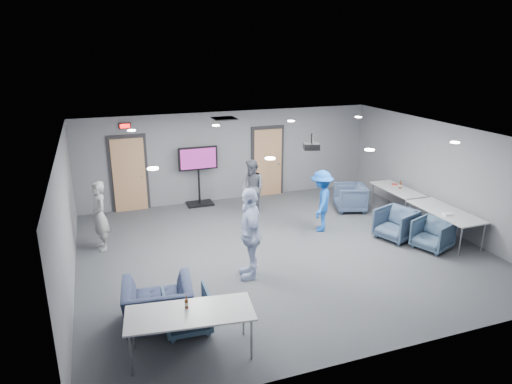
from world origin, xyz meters
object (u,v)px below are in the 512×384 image
object	(u,v)px
person_d	(321,201)
chair_front_a	(187,311)
person_b	(252,188)
table_front_left	(190,315)
person_a	(99,216)
tv_stand	(199,172)
chair_right_b	(396,224)
bottle_right	(400,185)
projector	(312,146)
person_c	(250,233)
chair_front_b	(158,304)
table_right_b	(445,212)
chair_right_a	(350,198)
bottle_front	(186,303)
table_right_a	(397,190)
chair_right_c	(432,234)

from	to	relation	value
person_d	chair_front_a	xyz separation A→B (m)	(-4.10, -3.10, -0.44)
person_b	table_front_left	bearing A→B (deg)	-48.12
person_a	tv_stand	size ratio (longest dim) A/B	0.93
chair_right_b	bottle_right	world-z (taller)	bottle_right
person_d	projector	distance (m)	1.91
person_c	bottle_right	bearing A→B (deg)	123.52
person_c	person_d	bearing A→B (deg)	136.01
chair_front_b	table_front_left	distance (m)	1.11
table_right_b	chair_right_b	bearing A→B (deg)	69.80
chair_right_a	bottle_front	bearing A→B (deg)	-33.24
chair_front_a	chair_front_b	bearing A→B (deg)	-36.92
tv_stand	person_b	bearing A→B (deg)	-46.37
table_front_left	bottle_front	size ratio (longest dim) A/B	8.95
person_c	table_front_left	distance (m)	2.66
chair_front_a	table_right_a	bearing A→B (deg)	-150.49
chair_front_b	person_d	bearing A→B (deg)	-142.17
chair_right_c	table_right_b	size ratio (longest dim) A/B	0.40
chair_front_b	chair_right_c	bearing A→B (deg)	-165.93
person_d	chair_front_b	xyz separation A→B (m)	(-4.52, -2.76, -0.42)
person_a	table_front_left	bearing A→B (deg)	0.32
person_d	bottle_front	size ratio (longest dim) A/B	7.08
chair_right_c	projector	bearing A→B (deg)	-134.80
chair_right_a	table_right_b	world-z (taller)	chair_right_a
person_b	projector	bearing A→B (deg)	-7.48
chair_front_a	bottle_right	distance (m)	7.61
bottle_right	table_right_a	bearing A→B (deg)	171.85
chair_right_c	bottle_right	bearing A→B (deg)	140.90
chair_front_a	bottle_right	bearing A→B (deg)	-150.86
chair_front_a	chair_right_c	bearing A→B (deg)	-166.69
chair_right_b	bottle_front	distance (m)	6.22
person_a	person_c	bearing A→B (deg)	35.20
table_right_a	projector	size ratio (longest dim) A/B	4.06
person_b	chair_right_c	distance (m)	4.82
person_c	person_d	xyz separation A→B (m)	(2.50, 1.71, -0.16)
chair_front_b	tv_stand	distance (m)	6.13
table_right_a	person_d	bearing A→B (deg)	98.35
table_front_left	tv_stand	bearing A→B (deg)	83.21
table_front_left	bottle_right	bearing A→B (deg)	38.51
person_b	chair_front_a	distance (m)	5.60
person_b	person_a	bearing A→B (deg)	-96.37
chair_front_b	bottle_front	distance (m)	1.03
chair_right_b	table_right_a	xyz separation A→B (m)	(1.10, 1.50, 0.30)
chair_right_a	chair_right_c	xyz separation A→B (m)	(0.45, -2.92, -0.03)
chair_right_b	projector	size ratio (longest dim) A/B	2.03
person_d	bottle_front	distance (m)	5.55
tv_stand	projector	bearing A→B (deg)	-64.66
tv_stand	table_right_b	bearing A→B (deg)	-41.74
person_a	chair_front_a	distance (m)	4.04
chair_right_c	table_front_left	world-z (taller)	table_front_left
chair_front_a	person_a	bearing A→B (deg)	-70.29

